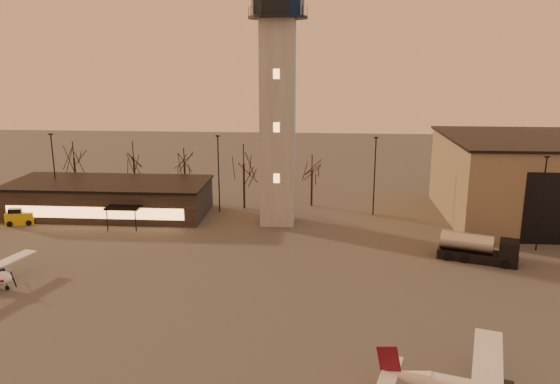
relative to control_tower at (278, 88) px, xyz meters
name	(u,v)px	position (x,y,z in m)	size (l,w,h in m)	color
ground	(245,348)	(0.00, -30.00, -16.33)	(220.00, 220.00, 0.00)	#464440
control_tower	(278,88)	(0.00, 0.00, 0.00)	(6.80, 6.80, 32.60)	gray
terminal	(109,198)	(-21.99, 1.98, -14.17)	(25.40, 12.20, 4.30)	black
light_poles	(283,178)	(0.50, 1.00, -10.92)	(58.50, 12.25, 10.14)	black
tree_row	(185,160)	(-13.70, 9.16, -10.39)	(37.20, 9.20, 8.80)	black
fuel_truck	(477,250)	(20.91, -11.53, -15.21)	(7.89, 4.56, 2.82)	black
service_cart	(20,218)	(-31.34, -3.02, -15.54)	(3.58, 2.74, 2.05)	gold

